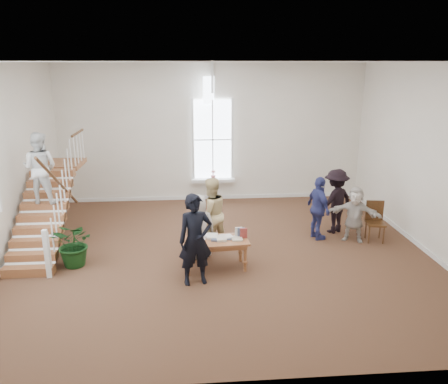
{
  "coord_description": "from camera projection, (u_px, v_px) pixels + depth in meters",
  "views": [
    {
      "loc": [
        -0.76,
        -9.8,
        4.48
      ],
      "look_at": [
        0.05,
        0.4,
        1.44
      ],
      "focal_mm": 35.0,
      "sensor_mm": 36.0,
      "label": 1
    }
  ],
  "objects": [
    {
      "name": "woman_cluster_b",
      "position": [
        336.0,
        201.0,
        11.82
      ],
      "size": [
        1.32,
        1.12,
        1.77
      ],
      "primitive_type": "imported",
      "rotation": [
        0.0,
        0.0,
        3.64
      ],
      "color": "black",
      "rests_on": "ground"
    },
    {
      "name": "floor_plant",
      "position": [
        75.0,
        244.0,
        9.89
      ],
      "size": [
        1.23,
        1.16,
        1.08
      ],
      "primitive_type": "imported",
      "rotation": [
        0.0,
        0.0,
        -0.41
      ],
      "color": "#103412",
      "rests_on": "ground"
    },
    {
      "name": "room_shell",
      "position": [
        213.0,
        188.0,
        14.78
      ],
      "size": [
        10.49,
        10.0,
        10.0
      ],
      "color": "white",
      "rests_on": "ground"
    },
    {
      "name": "woman_cluster_c",
      "position": [
        355.0,
        214.0,
        11.27
      ],
      "size": [
        1.4,
        0.97,
        1.45
      ],
      "primitive_type": "imported",
      "rotation": [
        0.0,
        0.0,
        5.83
      ],
      "color": "beige",
      "rests_on": "ground"
    },
    {
      "name": "elderly_woman",
      "position": [
        199.0,
        227.0,
        10.25
      ],
      "size": [
        0.83,
        0.61,
        1.56
      ],
      "primitive_type": "imported",
      "rotation": [
        0.0,
        0.0,
        3.3
      ],
      "color": "#BCB6AE",
      "rests_on": "ground"
    },
    {
      "name": "library_table",
      "position": [
        215.0,
        243.0,
        9.76
      ],
      "size": [
        1.52,
        0.84,
        0.75
      ],
      "rotation": [
        0.0,
        0.0,
        0.08
      ],
      "color": "brown",
      "rests_on": "ground"
    },
    {
      "name": "ground",
      "position": [
        223.0,
        253.0,
        10.7
      ],
      "size": [
        10.0,
        10.0,
        0.0
      ],
      "primitive_type": "plane",
      "color": "#4E311E",
      "rests_on": "ground"
    },
    {
      "name": "woman_cluster_a",
      "position": [
        318.0,
        208.0,
        11.36
      ],
      "size": [
        0.64,
        1.06,
        1.69
      ],
      "primitive_type": "imported",
      "rotation": [
        0.0,
        0.0,
        1.81
      ],
      "color": "navy",
      "rests_on": "ground"
    },
    {
      "name": "staircase",
      "position": [
        43.0,
        185.0,
        10.62
      ],
      "size": [
        1.1,
        4.1,
        2.92
      ],
      "color": "brown",
      "rests_on": "ground"
    },
    {
      "name": "person_yellow",
      "position": [
        211.0,
        214.0,
        10.71
      ],
      "size": [
        1.1,
        1.01,
        1.83
      ],
      "primitive_type": "imported",
      "rotation": [
        0.0,
        0.0,
        3.58
      ],
      "color": "#DAC388",
      "rests_on": "ground"
    },
    {
      "name": "police_officer",
      "position": [
        195.0,
        240.0,
        8.99
      ],
      "size": [
        0.79,
        0.6,
        1.95
      ],
      "primitive_type": "imported",
      "rotation": [
        0.0,
        0.0,
        0.2
      ],
      "color": "black",
      "rests_on": "ground"
    },
    {
      "name": "side_chair",
      "position": [
        375.0,
        219.0,
        11.36
      ],
      "size": [
        0.52,
        0.52,
        1.04
      ],
      "rotation": [
        0.0,
        0.0,
        -0.16
      ],
      "color": "#3C2410",
      "rests_on": "ground"
    }
  ]
}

